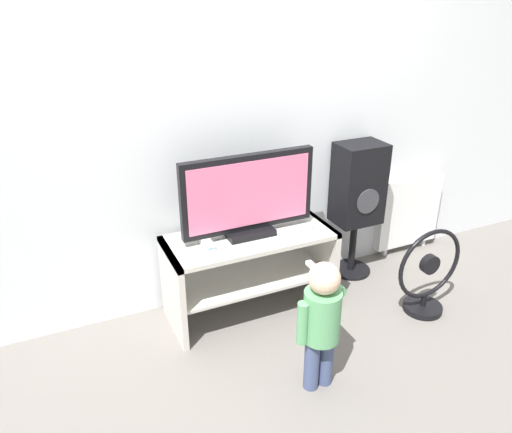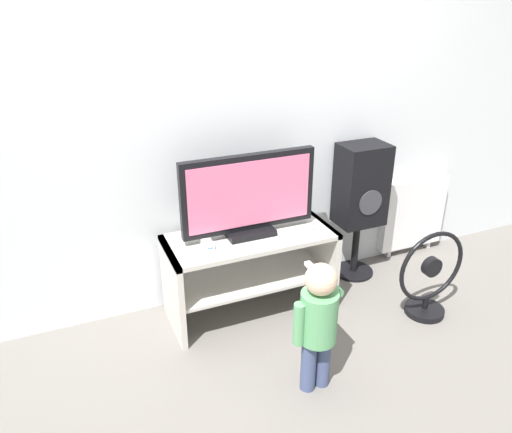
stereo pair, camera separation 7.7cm
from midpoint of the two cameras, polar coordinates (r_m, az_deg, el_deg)
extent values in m
plane|color=slate|center=(3.24, 1.67, -12.70)|extent=(16.00, 16.00, 0.00)
cube|color=silver|center=(3.13, -2.20, 12.45)|extent=(10.00, 0.06, 2.60)
cube|color=beige|center=(3.12, 0.05, -2.40)|extent=(1.07, 0.46, 0.03)
cube|color=beige|center=(3.27, 0.05, -6.96)|extent=(1.03, 0.42, 0.02)
cube|color=beige|center=(3.12, -8.80, -8.40)|extent=(0.04, 0.46, 0.56)
cube|color=beige|center=(3.46, 7.97, -4.73)|extent=(0.04, 0.46, 0.56)
cube|color=black|center=(3.12, -0.11, -1.65)|extent=(0.30, 0.20, 0.04)
cube|color=black|center=(3.02, -0.11, 2.77)|extent=(0.85, 0.05, 0.48)
cube|color=#D8668C|center=(2.99, 0.10, 2.58)|extent=(0.78, 0.01, 0.41)
cube|color=white|center=(3.00, -4.96, -2.96)|extent=(0.06, 0.16, 0.04)
cube|color=#3F8CE5|center=(2.93, -4.47, -3.63)|extent=(0.03, 0.00, 0.01)
cube|color=white|center=(3.16, 7.27, -1.69)|extent=(0.07, 0.13, 0.02)
cylinder|color=#337FD8|center=(3.16, 7.28, -1.48)|extent=(0.01, 0.01, 0.00)
cylinder|color=#3F4C72|center=(2.76, 6.84, -16.50)|extent=(0.08, 0.08, 0.31)
cylinder|color=#3F4C72|center=(2.80, 8.45, -15.98)|extent=(0.08, 0.08, 0.31)
cylinder|color=#599E66|center=(2.60, 8.03, -11.30)|extent=(0.19, 0.19, 0.28)
sphere|color=beige|center=(2.47, 8.34, -7.13)|extent=(0.16, 0.16, 0.16)
cylinder|color=#599E66|center=(2.56, 5.82, -12.14)|extent=(0.06, 0.06, 0.24)
cylinder|color=#599E66|center=(2.67, 8.95, -7.47)|extent=(0.06, 0.24, 0.06)
sphere|color=beige|center=(2.75, 7.67, -6.27)|extent=(0.07, 0.07, 0.07)
cube|color=white|center=(2.78, 7.25, -5.88)|extent=(0.03, 0.13, 0.02)
cylinder|color=black|center=(3.87, 11.59, -6.13)|extent=(0.30, 0.30, 0.02)
cylinder|color=black|center=(3.78, 11.85, -3.52)|extent=(0.05, 0.05, 0.42)
cube|color=black|center=(3.57, 12.55, 3.57)|extent=(0.33, 0.25, 0.58)
cylinder|color=#38383D|center=(3.51, 13.58, 1.54)|extent=(0.18, 0.01, 0.18)
cylinder|color=black|center=(3.55, 19.27, -10.08)|extent=(0.26, 0.26, 0.04)
cylinder|color=black|center=(3.52, 19.41, -9.27)|extent=(0.04, 0.04, 0.08)
torus|color=black|center=(3.38, 20.06, -5.43)|extent=(0.49, 0.03, 0.49)
cylinder|color=black|center=(3.38, 20.06, -5.43)|extent=(0.13, 0.05, 0.13)
cube|color=white|center=(4.13, 17.98, 0.38)|extent=(0.56, 0.08, 0.57)
cube|color=silver|center=(4.15, 15.32, -4.03)|extent=(0.03, 0.05, 0.06)
cube|color=silver|center=(4.38, 19.42, -2.95)|extent=(0.03, 0.05, 0.06)
camera|label=1|loc=(0.04, -89.25, 0.35)|focal=35.00mm
camera|label=2|loc=(0.04, 90.75, -0.35)|focal=35.00mm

